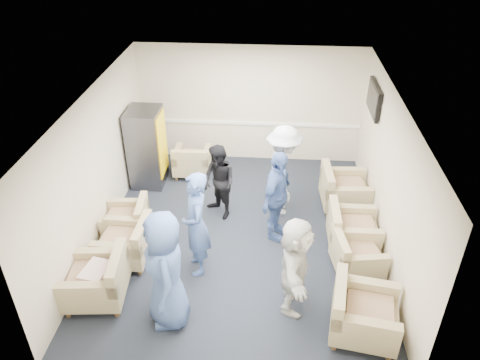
# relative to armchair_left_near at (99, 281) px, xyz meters

# --- Properties ---
(floor) EXTENTS (6.00, 6.00, 0.00)m
(floor) POSITION_rel_armchair_left_near_xyz_m (2.03, 1.70, -0.36)
(floor) COLOR black
(floor) RESTS_ON ground
(ceiling) EXTENTS (6.00, 6.00, 0.00)m
(ceiling) POSITION_rel_armchair_left_near_xyz_m (2.03, 1.70, 2.34)
(ceiling) COLOR white
(ceiling) RESTS_ON back_wall
(back_wall) EXTENTS (5.00, 0.02, 2.70)m
(back_wall) POSITION_rel_armchair_left_near_xyz_m (2.03, 4.70, 0.99)
(back_wall) COLOR beige
(back_wall) RESTS_ON floor
(front_wall) EXTENTS (5.00, 0.02, 2.70)m
(front_wall) POSITION_rel_armchair_left_near_xyz_m (2.03, -1.30, 0.99)
(front_wall) COLOR beige
(front_wall) RESTS_ON floor
(left_wall) EXTENTS (0.02, 6.00, 2.70)m
(left_wall) POSITION_rel_armchair_left_near_xyz_m (-0.47, 1.70, 0.99)
(left_wall) COLOR beige
(left_wall) RESTS_ON floor
(right_wall) EXTENTS (0.02, 6.00, 2.70)m
(right_wall) POSITION_rel_armchair_left_near_xyz_m (4.53, 1.70, 0.99)
(right_wall) COLOR beige
(right_wall) RESTS_ON floor
(chair_rail) EXTENTS (4.98, 0.04, 0.06)m
(chair_rail) POSITION_rel_armchair_left_near_xyz_m (2.03, 4.68, 0.54)
(chair_rail) COLOR white
(chair_rail) RESTS_ON back_wall
(tv) EXTENTS (0.10, 1.00, 0.58)m
(tv) POSITION_rel_armchair_left_near_xyz_m (4.47, 3.50, 1.69)
(tv) COLOR black
(tv) RESTS_ON right_wall
(armchair_left_near) EXTENTS (0.98, 0.98, 0.72)m
(armchair_left_near) POSITION_rel_armchair_left_near_xyz_m (0.00, 0.00, 0.00)
(armchair_left_near) COLOR tan
(armchair_left_near) RESTS_ON floor
(armchair_left_mid) EXTENTS (0.86, 0.86, 0.68)m
(armchair_left_mid) POSITION_rel_armchair_left_near_xyz_m (0.17, 0.92, -0.02)
(armchair_left_mid) COLOR tan
(armchair_left_mid) RESTS_ON floor
(armchair_left_far) EXTENTS (0.81, 0.81, 0.60)m
(armchair_left_far) POSITION_rel_armchair_left_near_xyz_m (-0.01, 1.62, -0.06)
(armchair_left_far) COLOR tan
(armchair_left_far) RESTS_ON floor
(armchair_right_near) EXTENTS (1.05, 1.05, 0.73)m
(armchair_right_near) POSITION_rel_armchair_left_near_xyz_m (3.90, -0.37, 0.01)
(armchair_right_near) COLOR tan
(armchair_right_near) RESTS_ON floor
(armchair_right_midnear) EXTENTS (0.88, 0.88, 0.62)m
(armchair_right_midnear) POSITION_rel_armchair_left_near_xyz_m (4.00, 0.94, -0.05)
(armchair_right_midnear) COLOR tan
(armchair_right_midnear) RESTS_ON floor
(armchair_right_midfar) EXTENTS (0.86, 0.86, 0.68)m
(armchair_right_midfar) POSITION_rel_armchair_left_near_xyz_m (3.99, 1.59, -0.02)
(armchair_right_midfar) COLOR tan
(armchair_right_midfar) RESTS_ON floor
(armchair_right_far) EXTENTS (0.95, 0.95, 0.72)m
(armchair_right_far) POSITION_rel_armchair_left_near_xyz_m (3.98, 2.83, -0.00)
(armchair_right_far) COLOR tan
(armchair_right_far) RESTS_ON floor
(armchair_corner) EXTENTS (0.80, 0.80, 0.63)m
(armchair_corner) POSITION_rel_armchair_left_near_xyz_m (0.80, 3.82, -0.05)
(armchair_corner) COLOR tan
(armchair_corner) RESTS_ON floor
(vending_machine) EXTENTS (0.69, 0.80, 1.69)m
(vending_machine) POSITION_rel_armchair_left_near_xyz_m (-0.06, 3.46, 0.49)
(vending_machine) COLOR #51525A
(vending_machine) RESTS_ON floor
(backpack) EXTENTS (0.30, 0.23, 0.48)m
(backpack) POSITION_rel_armchair_left_near_xyz_m (0.70, 1.44, -0.11)
(backpack) COLOR black
(backpack) RESTS_ON floor
(pillow) EXTENTS (0.45, 0.54, 0.14)m
(pillow) POSITION_rel_armchair_left_near_xyz_m (-0.01, -0.01, 0.19)
(pillow) COLOR silver
(pillow) RESTS_ON armchair_left_near
(person_front_left) EXTENTS (0.83, 1.06, 1.89)m
(person_front_left) POSITION_rel_armchair_left_near_xyz_m (1.15, -0.31, 0.59)
(person_front_left) COLOR #425FA0
(person_front_left) RESTS_ON floor
(person_mid_left) EXTENTS (0.60, 0.77, 1.85)m
(person_mid_left) POSITION_rel_armchair_left_near_xyz_m (1.40, 0.80, 0.56)
(person_mid_left) COLOR #425FA0
(person_mid_left) RESTS_ON floor
(person_back_left) EXTENTS (0.91, 0.92, 1.50)m
(person_back_left) POSITION_rel_armchair_left_near_xyz_m (1.59, 2.34, 0.39)
(person_back_left) COLOR black
(person_back_left) RESTS_ON floor
(person_back_right) EXTENTS (0.79, 1.24, 1.83)m
(person_back_right) POSITION_rel_armchair_left_near_xyz_m (2.79, 2.58, 0.56)
(person_back_right) COLOR silver
(person_back_right) RESTS_ON floor
(person_mid_right) EXTENTS (0.79, 1.11, 1.74)m
(person_mid_right) POSITION_rel_armchair_left_near_xyz_m (2.68, 1.77, 0.51)
(person_mid_right) COLOR #425FA0
(person_mid_right) RESTS_ON floor
(person_front_right) EXTENTS (0.66, 1.53, 1.60)m
(person_front_right) POSITION_rel_armchair_left_near_xyz_m (2.97, 0.10, 0.44)
(person_front_right) COLOR silver
(person_front_right) RESTS_ON floor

